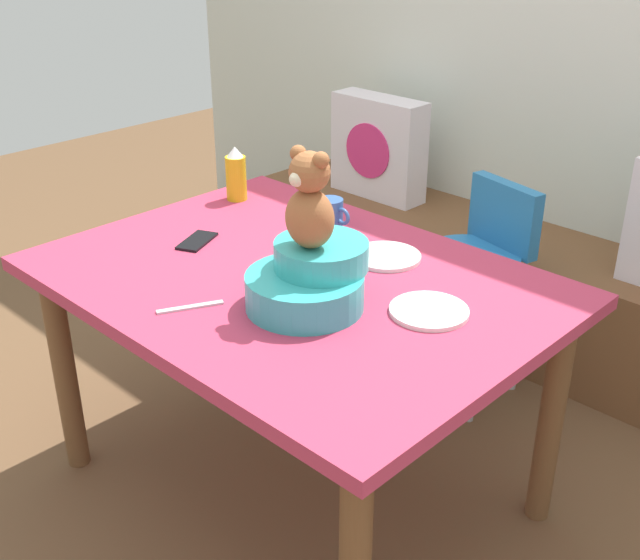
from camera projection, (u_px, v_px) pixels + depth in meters
name	position (u px, v px, depth m)	size (l,w,h in m)	color
ground_plane	(298.00, 486.00, 2.49)	(8.00, 8.00, 0.00)	brown
back_wall	(590.00, 8.00, 2.90)	(4.40, 0.10, 2.60)	silver
window_bench	(518.00, 291.00, 3.20)	(2.60, 0.44, 0.46)	brown
pillow_floral_left	(378.00, 147.00, 3.45)	(0.44, 0.15, 0.44)	silver
dining_table	(295.00, 305.00, 2.20)	(1.39, 1.01, 0.74)	#B73351
highchair	(474.00, 262.00, 2.75)	(0.40, 0.50, 0.79)	#2672B2
infant_seat_teal	(310.00, 279.00, 1.98)	(0.30, 0.33, 0.16)	#33ACAD
teddy_bear	(310.00, 202.00, 1.89)	(0.13, 0.12, 0.25)	#9E5E35
ketchup_bottle	(236.00, 175.00, 2.66)	(0.07, 0.07, 0.18)	gold
coffee_mug	(331.00, 214.00, 2.44)	(0.12, 0.08, 0.09)	#335999
dinner_plate_near	(429.00, 311.00, 1.97)	(0.20, 0.20, 0.01)	white
dinner_plate_far	(386.00, 256.00, 2.26)	(0.20, 0.20, 0.01)	white
cell_phone	(197.00, 241.00, 2.36)	(0.07, 0.14, 0.01)	black
table_fork	(190.00, 307.00, 1.99)	(0.02, 0.17, 0.01)	silver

